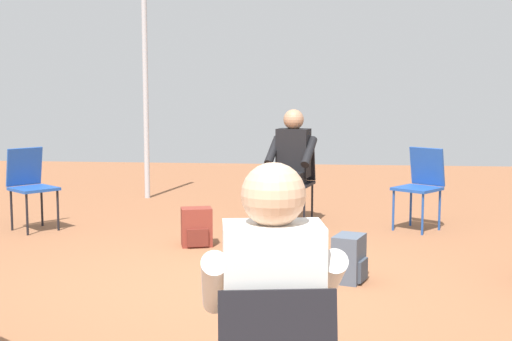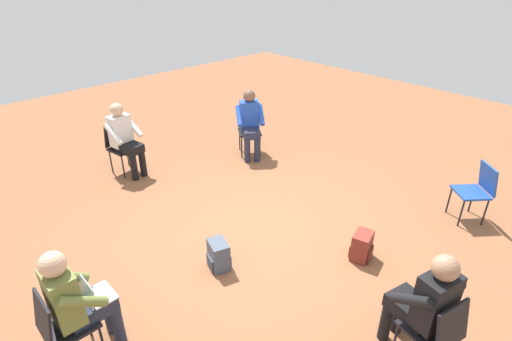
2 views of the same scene
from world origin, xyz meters
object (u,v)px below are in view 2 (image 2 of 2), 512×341
Objects in this scene: person_in_blue at (250,121)px; chair_southeast at (249,127)px; chair_west at (436,330)px; person_in_black at (425,300)px; person_with_laptop at (76,298)px; chair_east at (120,144)px; person_in_white at (124,136)px; backpack_near_laptop_user at (219,256)px; chair_southwest at (477,189)px; chair_north at (61,324)px; backpack_by_empty_chair at (362,247)px.

chair_southeast is at bearing -90.00° from person_in_blue.
chair_west is 0.69× the size of person_in_black.
person_in_black is (-4.18, 1.79, 0.00)m from person_in_blue.
person_with_laptop reaches higher than chair_west.
chair_east is at bearing 148.41° from person_with_laptop.
person_in_white is (5.26, 0.16, 0.20)m from chair_west.
person_with_laptop reaches higher than backpack_near_laptop_user.
chair_east is 0.69× the size of person_in_black.
person_with_laptop is 1.00× the size of person_in_blue.
person_with_laptop is (2.26, 2.15, 0.20)m from chair_west.
chair_southwest is 2.36× the size of backpack_near_laptop_user.
chair_southeast is at bearing 118.83° from person_with_laptop.
person_in_blue is (2.09, -3.98, 0.00)m from person_with_laptop.
backpack_by_empty_chair is (-0.99, -3.17, -0.34)m from chair_north.
chair_east is 2.29m from person_in_blue.
person_with_laptop reaches higher than chair_north.
chair_east is at bearing 6.99° from person_in_blue.
person_in_blue is (4.35, -1.83, 0.20)m from chair_west.
chair_east is at bearing 11.10° from chair_southeast.
person_with_laptop is at bearing 93.00° from backpack_near_laptop_user.
backpack_near_laptop_user is (2.34, 0.52, -0.34)m from chair_west.
person_in_white reaches higher than chair_southwest.
person_in_white is at bearing 14.29° from backpack_by_empty_chair.
chair_west is (-5.42, -0.19, 0.00)m from chair_east.
person_with_laptop is 4.49m from person_in_blue.
backpack_near_laptop_user is at bearing 52.00° from backpack_by_empty_chair.
chair_west is 0.26m from person_in_black.
person_with_laptop is at bearing 48.87° from chair_east.
backpack_near_laptop_user is (2.18, 0.56, -0.54)m from person_in_black.
backpack_near_laptop_user is (-2.14, 2.45, -0.34)m from chair_southeast.
person_in_black is at bearing 82.86° from person_in_white.
person_with_laptop is at bearing 62.76° from person_in_blue.
person_in_black is (-2.10, -2.35, 0.20)m from chair_north.
person_with_laptop is 3.44× the size of backpack_by_empty_chair.
chair_north is at bearing 72.60° from backpack_by_empty_chair.
person_with_laptop is at bearing 47.13° from person_in_white.
chair_southeast is at bearing 51.33° from chair_southwest.
chair_east is 1.00× the size of chair_southwest.
person_in_blue is 3.44× the size of backpack_near_laptop_user.
person_with_laptop is (-3.16, 1.96, 0.20)m from chair_east.
chair_southeast is 2.36× the size of backpack_by_empty_chair.
backpack_near_laptop_user is at bearing 74.41° from chair_east.
person_in_black reaches higher than chair_southwest.
chair_southeast is at bearing 79.26° from person_in_black.
person_in_black is (-5.10, -0.20, 0.00)m from person_in_white.
person_in_black reaches higher than chair_southeast.
chair_southeast is 0.26m from person_in_blue.
backpack_near_laptop_user is (1.66, 3.23, -0.34)m from chair_southwest.
chair_north is 1.00× the size of chair_southwest.
chair_north is 0.69× the size of person_in_white.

